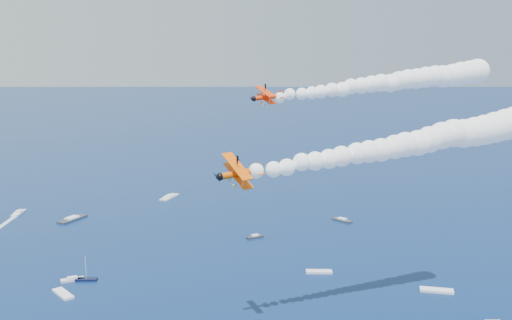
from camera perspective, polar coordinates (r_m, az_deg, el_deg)
biplane_lead at (r=133.50m, az=1.08°, el=5.95°), size 8.64×9.92×7.07m
biplane_trail at (r=92.88m, az=-1.54°, el=-1.26°), size 8.34×10.13×8.03m
smoke_trail_lead at (r=147.72m, az=12.06°, el=7.09°), size 61.55×20.82×10.83m
smoke_trail_trail at (r=107.79m, az=13.43°, el=1.40°), size 61.27×15.08×10.83m
spectator_boats at (r=207.19m, az=-16.82°, el=-9.62°), size 214.30×198.71×0.70m
boat_wakes at (r=216.21m, az=-15.04°, el=-8.74°), size 196.36×207.66×0.04m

